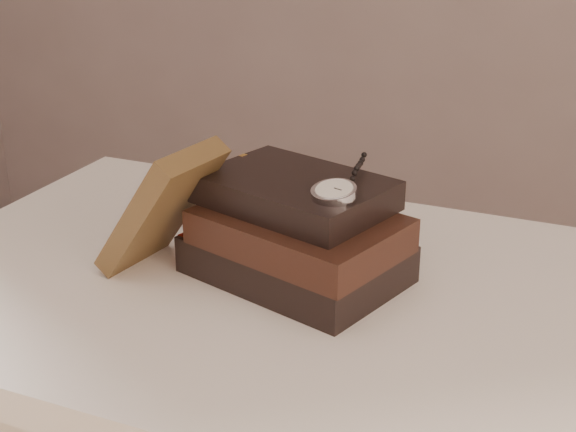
% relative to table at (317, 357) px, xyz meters
% --- Properties ---
extents(table, '(1.00, 0.60, 0.75)m').
position_rel_table_xyz_m(table, '(0.00, 0.00, 0.00)').
color(table, white).
rests_on(table, ground).
extents(book_stack, '(0.27, 0.23, 0.12)m').
position_rel_table_xyz_m(book_stack, '(-0.03, 0.02, 0.15)').
color(book_stack, black).
rests_on(book_stack, table).
extents(journal, '(0.14, 0.13, 0.16)m').
position_rel_table_xyz_m(journal, '(-0.18, -0.03, 0.17)').
color(journal, '#422E19').
rests_on(journal, table).
extents(pocket_watch, '(0.06, 0.15, 0.02)m').
position_rel_table_xyz_m(pocket_watch, '(0.02, -0.01, 0.22)').
color(pocket_watch, silver).
rests_on(pocket_watch, book_stack).
extents(eyeglasses, '(0.13, 0.14, 0.05)m').
position_rel_table_xyz_m(eyeglasses, '(-0.09, 0.12, 0.16)').
color(eyeglasses, silver).
rests_on(eyeglasses, book_stack).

